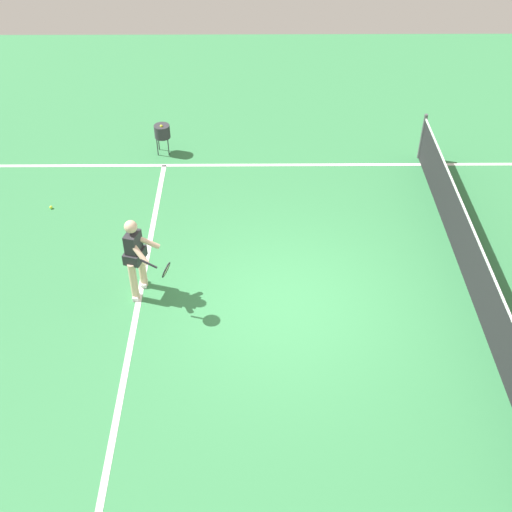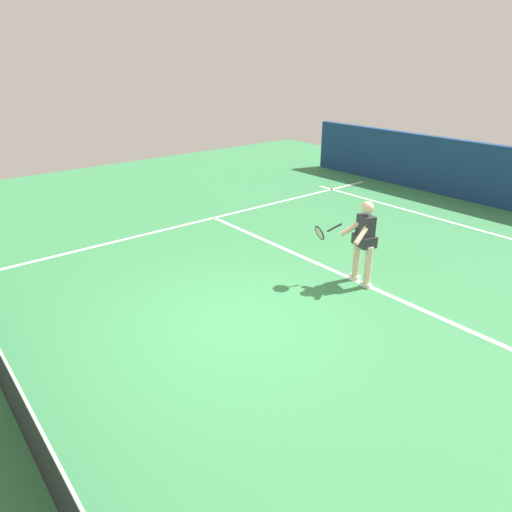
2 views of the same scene
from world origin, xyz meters
The scene contains 7 objects.
ground_plane centered at (0.00, 0.00, 0.00)m, with size 24.68×24.68×0.00m, color #38844C.
service_line_marking centered at (0.00, -2.57, 0.00)m, with size 8.99×0.10×0.01m, color white.
sideline_left_marking centered at (-4.49, 0.00, 0.00)m, with size 0.10×16.98×0.01m, color white.
court_net centered at (0.00, 3.28, 0.52)m, with size 9.67×0.08×1.10m.
tennis_player centered at (-0.27, -2.54, 0.85)m, with size 0.96×0.88×1.55m.
tennis_ball_near centered at (-2.83, -4.74, 0.03)m, with size 0.07×0.07×0.07m, color #D1E533.
ball_hopper centered at (-5.07, -2.62, 0.55)m, with size 0.36×0.36×0.74m.
Camera 1 is at (8.34, -0.57, 7.96)m, focal length 46.27 mm.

